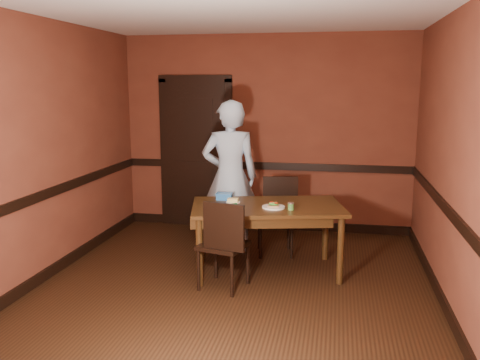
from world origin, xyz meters
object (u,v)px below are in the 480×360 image
at_px(person, 230,177).
at_px(sauce_jar, 291,206).
at_px(chair_near, 223,243).
at_px(cheese_saucer, 233,201).
at_px(food_tub, 224,196).
at_px(chair_far, 275,217).
at_px(sandwich_plate, 273,206).
at_px(dining_table, 267,239).

xyz_separation_m(person, sauce_jar, (0.82, -0.81, -0.13)).
xyz_separation_m(chair_near, cheese_saucer, (-0.01, 0.55, 0.31)).
relative_size(cheese_saucer, food_tub, 0.83).
bearing_deg(chair_far, sauce_jar, -83.03).
distance_m(person, sauce_jar, 1.16).
distance_m(chair_near, person, 1.26).
bearing_deg(chair_near, sauce_jar, -137.22).
bearing_deg(cheese_saucer, sandwich_plate, -17.88).
distance_m(chair_far, chair_near, 1.19).
bearing_deg(sauce_jar, chair_far, 107.93).
relative_size(sauce_jar, cheese_saucer, 0.50).
distance_m(chair_near, sauce_jar, 0.80).
height_order(dining_table, person, person).
bearing_deg(dining_table, chair_near, -139.34).
height_order(chair_near, person, person).
distance_m(chair_near, food_tub, 0.77).
relative_size(chair_far, chair_near, 1.00).
bearing_deg(person, sandwich_plate, 114.71).
relative_size(sandwich_plate, cheese_saucer, 1.56).
bearing_deg(chair_near, chair_far, -94.53).
bearing_deg(cheese_saucer, sauce_jar, -17.42).
bearing_deg(sandwich_plate, dining_table, 126.42).
bearing_deg(chair_near, person, -67.06).
bearing_deg(sauce_jar, chair_near, -151.47).
relative_size(chair_far, sandwich_plate, 3.82).
bearing_deg(sandwich_plate, chair_far, 95.25).
height_order(chair_near, sandwich_plate, chair_near).
relative_size(dining_table, person, 0.87).
relative_size(dining_table, cheese_saucer, 10.41).
xyz_separation_m(sandwich_plate, sauce_jar, (0.19, -0.05, 0.02)).
height_order(chair_far, sauce_jar, chair_far).
xyz_separation_m(chair_far, food_tub, (-0.52, -0.45, 0.33)).
xyz_separation_m(sandwich_plate, food_tub, (-0.59, 0.28, 0.02)).
bearing_deg(sandwich_plate, sauce_jar, -16.27).
bearing_deg(sauce_jar, sandwich_plate, 163.73).
height_order(dining_table, sandwich_plate, sandwich_plate).
bearing_deg(sauce_jar, cheese_saucer, 162.58).
bearing_deg(food_tub, sandwich_plate, -28.10).
distance_m(chair_far, sandwich_plate, 0.79).
bearing_deg(person, cheese_saucer, 90.12).
bearing_deg(person, dining_table, 115.22).
relative_size(person, sandwich_plate, 7.69).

